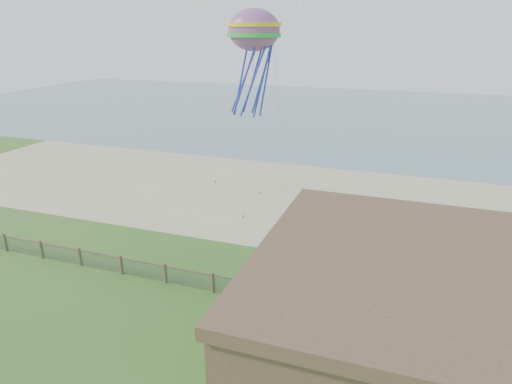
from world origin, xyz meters
TOP-DOWN VIEW (x-y plane):
  - ground at (0.00, 0.00)m, footprint 160.00×160.00m
  - sand_beach at (0.00, 22.00)m, footprint 72.00×20.00m
  - ocean at (0.00, 66.00)m, footprint 160.00×68.00m
  - chainlink_fence at (0.00, 6.00)m, footprint 36.20×0.20m
  - motel_deck at (13.00, 5.00)m, footprint 15.00×2.00m
  - picnic_table at (2.85, 4.86)m, footprint 2.29×2.01m
  - octopus_kite at (-0.24, 13.48)m, footprint 3.90×3.19m

SIDE VIEW (x-z plane):
  - ground at x=0.00m, z-range 0.00..0.00m
  - ocean at x=0.00m, z-range -0.01..0.01m
  - sand_beach at x=0.00m, z-range -0.01..0.01m
  - motel_deck at x=13.00m, z-range 0.00..0.50m
  - picnic_table at x=2.85m, z-range 0.00..0.81m
  - chainlink_fence at x=0.00m, z-range -0.07..1.18m
  - octopus_kite at x=-0.24m, z-range 8.54..15.54m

